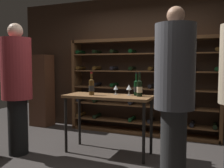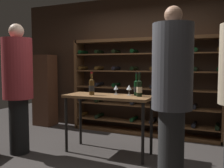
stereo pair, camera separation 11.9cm
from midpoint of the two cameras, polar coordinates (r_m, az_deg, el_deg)
The scene contains 12 objects.
ground_plane at distance 3.84m, azimuth -0.04°, elevation -16.46°, with size 9.46×9.46×0.00m, color #383330.
back_wall at distance 5.21m, azimuth 7.79°, elevation 4.26°, with size 5.62×0.10×2.71m, color #332319.
wine_rack at distance 5.02m, azimuth 7.58°, elevation -0.63°, with size 2.95×0.32×1.87m.
tasting_table at distance 3.92m, azimuth 0.00°, elevation -4.05°, with size 1.34×0.53×0.90m.
person_bystander_dark_jacket at distance 4.13m, azimuth -19.37°, elevation 0.28°, with size 0.45×0.45×1.97m.
person_guest_plum_blouse at distance 2.93m, azimuth 14.30°, elevation -0.83°, with size 0.45×0.45×2.00m.
display_cabinet at distance 5.94m, azimuth -14.10°, elevation -1.33°, with size 0.44×0.36×1.57m, color #4C2D1E.
wine_bottle_black_capsule at distance 3.90m, azimuth 6.30°, elevation -0.76°, with size 0.08×0.08×0.35m.
wine_bottle_gold_foil at distance 3.94m, azimuth -3.66°, elevation -0.59°, with size 0.08×0.08×0.35m.
wine_bottle_amber_reserve at distance 3.77m, azimuth 6.98°, elevation -0.86°, with size 0.08×0.08×0.36m.
wine_glass_stemmed_right at distance 4.01m, azimuth 1.74°, elevation -0.88°, with size 0.07×0.07×0.14m.
wine_glass_stemmed_center at distance 3.90m, azimuth 4.67°, elevation -0.83°, with size 0.08×0.08×0.16m.
Camera 2 is at (1.52, -3.25, 1.37)m, focal length 41.26 mm.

